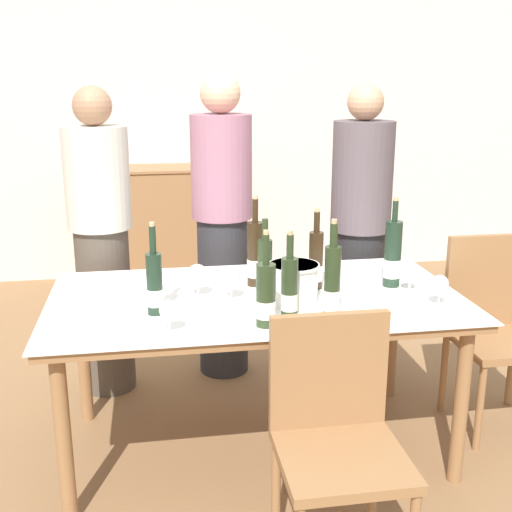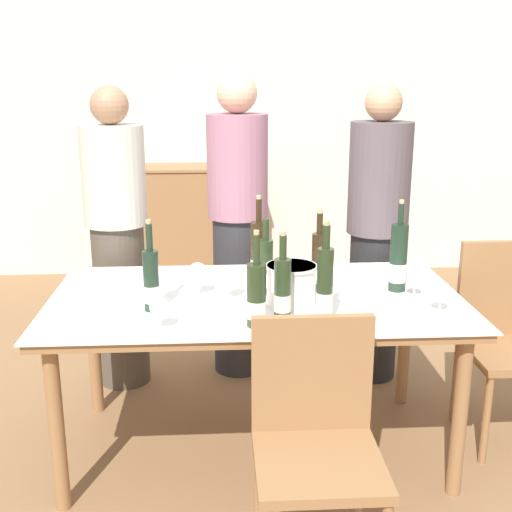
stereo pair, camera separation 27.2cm
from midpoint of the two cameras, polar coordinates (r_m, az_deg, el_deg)
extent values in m
plane|color=olive|center=(3.10, -2.62, -16.63)|extent=(12.00, 12.00, 0.00)
cube|color=silver|center=(5.46, -6.43, 12.90)|extent=(8.00, 0.10, 2.80)
cube|color=#996B42|center=(5.30, -10.37, 2.48)|extent=(1.11, 0.44, 0.94)
cube|color=#996B42|center=(5.21, -10.63, 7.63)|extent=(1.14, 0.46, 0.02)
cylinder|color=#996B42|center=(2.62, -19.72, -15.24)|extent=(0.06, 0.06, 0.70)
cylinder|color=#996B42|center=(2.79, 15.06, -12.84)|extent=(0.06, 0.06, 0.70)
cylinder|color=#996B42|center=(3.30, -17.43, -8.40)|extent=(0.06, 0.06, 0.70)
cylinder|color=#996B42|center=(3.44, 9.80, -6.90)|extent=(0.06, 0.06, 0.70)
cube|color=#996B42|center=(2.78, -2.81, -4.09)|extent=(1.74, 0.94, 0.04)
cube|color=white|center=(2.78, -2.81, -3.68)|extent=(1.77, 0.97, 0.01)
cylinder|color=white|center=(2.65, 0.43, -2.54)|extent=(0.20, 0.20, 0.17)
cylinder|color=white|center=(2.63, 0.44, -0.89)|extent=(0.21, 0.21, 0.01)
cylinder|color=#28381E|center=(2.77, -2.02, -1.02)|extent=(0.06, 0.06, 0.24)
cylinder|color=white|center=(2.78, -2.01, -2.07)|extent=(0.06, 0.06, 0.07)
cylinder|color=#28381E|center=(2.73, -2.05, 2.35)|extent=(0.03, 0.03, 0.09)
cylinder|color=#1E3323|center=(2.90, 9.46, 0.15)|extent=(0.08, 0.08, 0.30)
cylinder|color=white|center=(2.92, 9.40, -1.10)|extent=(0.08, 0.08, 0.08)
cylinder|color=#1E3323|center=(2.86, 9.63, 3.93)|extent=(0.03, 0.03, 0.09)
cylinder|color=tan|center=(2.85, 9.68, 5.00)|extent=(0.02, 0.02, 0.02)
cylinder|color=#28381E|center=(2.41, -2.35, -3.57)|extent=(0.07, 0.07, 0.24)
cylinder|color=white|center=(2.43, -2.34, -4.76)|extent=(0.08, 0.08, 0.07)
cylinder|color=#28381E|center=(2.36, -2.40, 0.54)|extent=(0.02, 0.02, 0.11)
cylinder|color=tan|center=(2.34, -2.42, 2.08)|extent=(0.02, 0.02, 0.02)
cylinder|color=#1E3323|center=(2.59, -12.01, -2.50)|extent=(0.06, 0.06, 0.25)
cylinder|color=white|center=(2.60, -11.94, -3.65)|extent=(0.06, 0.06, 0.07)
cylinder|color=#1E3323|center=(2.54, -12.24, 1.36)|extent=(0.03, 0.03, 0.11)
cylinder|color=tan|center=(2.52, -12.32, 2.75)|extent=(0.02, 0.02, 0.02)
cylinder|color=#28381E|center=(2.46, 3.65, -2.55)|extent=(0.06, 0.06, 0.30)
cylinder|color=white|center=(2.48, 3.62, -3.99)|extent=(0.06, 0.06, 0.08)
cylinder|color=#28381E|center=(2.40, 3.73, 1.83)|extent=(0.03, 0.03, 0.09)
cylinder|color=tan|center=(2.39, 3.75, 3.05)|extent=(0.02, 0.02, 0.02)
cylinder|color=#332314|center=(2.88, -2.78, 0.14)|extent=(0.07, 0.07, 0.29)
cylinder|color=white|center=(2.90, -2.76, -1.09)|extent=(0.07, 0.07, 0.08)
cylinder|color=#332314|center=(2.83, -2.83, 4.01)|extent=(0.03, 0.03, 0.11)
cylinder|color=tan|center=(2.82, -2.85, 5.22)|extent=(0.02, 0.02, 0.02)
cylinder|color=#28381E|center=(2.49, -0.13, -2.95)|extent=(0.07, 0.07, 0.24)
cylinder|color=silver|center=(2.51, -0.13, -4.11)|extent=(0.07, 0.07, 0.07)
cylinder|color=#28381E|center=(2.44, -0.13, 0.80)|extent=(0.03, 0.03, 0.09)
cylinder|color=tan|center=(2.43, -0.14, 2.05)|extent=(0.02, 0.02, 0.02)
cylinder|color=#332314|center=(2.84, 2.63, -0.44)|extent=(0.06, 0.06, 0.26)
cylinder|color=silver|center=(2.86, 2.61, -1.53)|extent=(0.06, 0.06, 0.07)
cylinder|color=#332314|center=(2.80, 2.67, 3.00)|extent=(0.03, 0.03, 0.09)
cylinder|color=tan|center=(2.79, 2.69, 4.07)|extent=(0.02, 0.02, 0.02)
cylinder|color=white|center=(2.73, -5.10, -3.97)|extent=(0.07, 0.07, 0.00)
cylinder|color=white|center=(2.71, -5.12, -3.14)|extent=(0.01, 0.01, 0.08)
sphere|color=white|center=(2.69, -5.16, -1.78)|extent=(0.08, 0.08, 0.08)
cylinder|color=white|center=(2.42, -10.89, -6.78)|extent=(0.07, 0.07, 0.00)
cylinder|color=white|center=(2.41, -10.93, -6.05)|extent=(0.01, 0.01, 0.06)
sphere|color=white|center=(2.39, -11.00, -4.78)|extent=(0.07, 0.07, 0.07)
cylinder|color=white|center=(2.78, -7.99, -3.66)|extent=(0.07, 0.07, 0.00)
cylinder|color=white|center=(2.77, -8.02, -2.92)|extent=(0.01, 0.01, 0.07)
sphere|color=white|center=(2.75, -8.07, -1.63)|extent=(0.09, 0.09, 0.09)
cylinder|color=white|center=(2.72, 13.18, -4.37)|extent=(0.07, 0.07, 0.00)
cylinder|color=white|center=(2.71, 13.22, -3.64)|extent=(0.01, 0.01, 0.07)
sphere|color=white|center=(2.69, 13.30, -2.45)|extent=(0.07, 0.07, 0.07)
cylinder|color=white|center=(2.88, 10.86, -3.13)|extent=(0.06, 0.06, 0.00)
cylinder|color=white|center=(2.87, 10.90, -2.47)|extent=(0.01, 0.01, 0.07)
sphere|color=white|center=(2.85, 10.95, -1.38)|extent=(0.07, 0.07, 0.07)
cylinder|color=#996B42|center=(3.10, 16.88, -12.87)|extent=(0.03, 0.03, 0.42)
cylinder|color=#996B42|center=(3.39, 14.14, -10.03)|extent=(0.03, 0.03, 0.42)
cylinder|color=#996B42|center=(3.55, 19.71, -9.32)|extent=(0.03, 0.03, 0.42)
cube|color=#996B42|center=(3.23, 18.75, -7.33)|extent=(0.42, 0.42, 0.04)
cube|color=#996B42|center=(3.30, 17.59, -2.11)|extent=(0.42, 0.04, 0.46)
cylinder|color=#996B42|center=(2.47, -1.55, -20.10)|extent=(0.03, 0.03, 0.42)
cylinder|color=#996B42|center=(2.54, 7.24, -19.17)|extent=(0.03, 0.03, 0.42)
cube|color=#996B42|center=(2.22, 4.05, -17.63)|extent=(0.42, 0.42, 0.04)
cube|color=#996B42|center=(2.27, 3.04, -10.18)|extent=(0.42, 0.04, 0.42)
cylinder|color=#51473D|center=(3.57, -15.37, -4.64)|extent=(0.28, 0.28, 0.90)
cylinder|color=beige|center=(3.40, -16.23, 6.66)|extent=(0.33, 0.33, 0.52)
sphere|color=#A37556|center=(3.36, -16.70, 12.66)|extent=(0.20, 0.20, 0.20)
cylinder|color=#2D2D33|center=(3.66, -5.07, -3.56)|extent=(0.28, 0.28, 0.91)
cylinder|color=#9E667A|center=(3.49, -5.36, 7.88)|extent=(0.33, 0.33, 0.56)
sphere|color=#DBAD89|center=(3.46, -5.53, 14.22)|extent=(0.22, 0.22, 0.22)
cylinder|color=#262628|center=(3.68, 6.86, -4.04)|extent=(0.28, 0.28, 0.84)
cylinder|color=#594C51|center=(3.51, 7.24, 7.01)|extent=(0.33, 0.33, 0.59)
sphere|color=tan|center=(3.47, 7.47, 13.41)|extent=(0.19, 0.19, 0.19)
camera|label=1|loc=(0.14, -92.86, -0.80)|focal=45.00mm
camera|label=2|loc=(0.14, 87.14, 0.80)|focal=45.00mm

